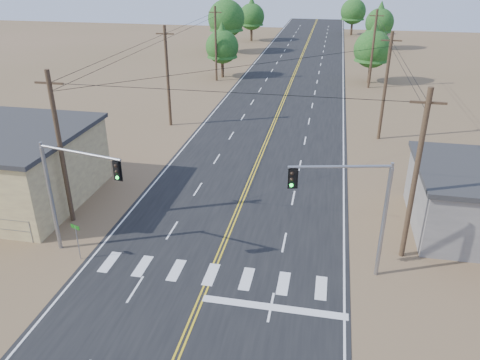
# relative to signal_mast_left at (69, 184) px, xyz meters

# --- Properties ---
(road) EXTENTS (15.00, 200.00, 0.02)m
(road) POSITION_rel_signal_mast_left_xyz_m (8.06, 21.50, -4.55)
(road) COLOR black
(road) RESTS_ON ground
(utility_pole_left_near) EXTENTS (1.80, 0.30, 10.00)m
(utility_pole_left_near) POSITION_rel_signal_mast_left_xyz_m (-2.44, 3.50, 0.56)
(utility_pole_left_near) COLOR #4C3826
(utility_pole_left_near) RESTS_ON ground
(utility_pole_left_mid) EXTENTS (1.80, 0.30, 10.00)m
(utility_pole_left_mid) POSITION_rel_signal_mast_left_xyz_m (-2.44, 23.50, 0.56)
(utility_pole_left_mid) COLOR #4C3826
(utility_pole_left_mid) RESTS_ON ground
(utility_pole_left_far) EXTENTS (1.80, 0.30, 10.00)m
(utility_pole_left_far) POSITION_rel_signal_mast_left_xyz_m (-2.44, 43.50, 0.56)
(utility_pole_left_far) COLOR #4C3826
(utility_pole_left_far) RESTS_ON ground
(utility_pole_right_near) EXTENTS (1.80, 0.30, 10.00)m
(utility_pole_right_near) POSITION_rel_signal_mast_left_xyz_m (18.56, 3.50, 0.56)
(utility_pole_right_near) COLOR #4C3826
(utility_pole_right_near) RESTS_ON ground
(utility_pole_right_mid) EXTENTS (1.80, 0.30, 10.00)m
(utility_pole_right_mid) POSITION_rel_signal_mast_left_xyz_m (18.56, 23.50, 0.56)
(utility_pole_right_mid) COLOR #4C3826
(utility_pole_right_mid) RESTS_ON ground
(utility_pole_right_far) EXTENTS (1.80, 0.30, 10.00)m
(utility_pole_right_far) POSITION_rel_signal_mast_left_xyz_m (18.56, 43.50, 0.56)
(utility_pole_right_far) COLOR #4C3826
(utility_pole_right_far) RESTS_ON ground
(signal_mast_left) EXTENTS (5.23, 1.39, 6.78)m
(signal_mast_left) POSITION_rel_signal_mast_left_xyz_m (0.00, 0.00, 0.00)
(signal_mast_left) COLOR gray
(signal_mast_left) RESTS_ON ground
(signal_mast_right) EXTENTS (5.16, 1.42, 6.70)m
(signal_mast_right) POSITION_rel_signal_mast_left_xyz_m (15.52, 0.99, -0.05)
(signal_mast_right) COLOR gray
(signal_mast_right) RESTS_ON ground
(street_sign) EXTENTS (0.64, 0.26, 2.25)m
(street_sign) POSITION_rel_signal_mast_left_xyz_m (0.26, -0.50, -3.05)
(street_sign) COLOR gray
(street_sign) RESTS_ON ground
(tree_left_near) EXTENTS (4.70, 4.70, 7.83)m
(tree_left_near) POSITION_rel_signal_mast_left_xyz_m (-2.11, 45.91, 0.23)
(tree_left_near) COLOR #3F2D1E
(tree_left_near) RESTS_ON ground
(tree_left_mid) EXTENTS (6.55, 6.55, 10.91)m
(tree_left_mid) POSITION_rel_signal_mast_left_xyz_m (-5.81, 65.00, 2.12)
(tree_left_mid) COLOR #3F2D1E
(tree_left_mid) RESTS_ON ground
(tree_left_far) EXTENTS (5.30, 5.30, 8.83)m
(tree_left_far) POSITION_rel_signal_mast_left_xyz_m (-3.69, 79.29, 0.84)
(tree_left_far) COLOR #3F2D1E
(tree_left_far) RESTS_ON ground
(tree_right_near) EXTENTS (5.02, 5.02, 8.37)m
(tree_right_near) POSITION_rel_signal_mast_left_xyz_m (18.75, 46.40, 0.55)
(tree_right_near) COLOR #3F2D1E
(tree_right_near) RESTS_ON ground
(tree_right_mid) EXTENTS (5.25, 5.25, 8.75)m
(tree_right_mid) POSITION_rel_signal_mast_left_xyz_m (21.57, 74.51, 0.79)
(tree_right_mid) COLOR #3F2D1E
(tree_right_mid) RESTS_ON ground
(tree_right_far) EXTENTS (5.50, 5.50, 9.17)m
(tree_right_far) POSITION_rel_signal_mast_left_xyz_m (17.06, 91.98, 1.05)
(tree_right_far) COLOR #3F2D1E
(tree_right_far) RESTS_ON ground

